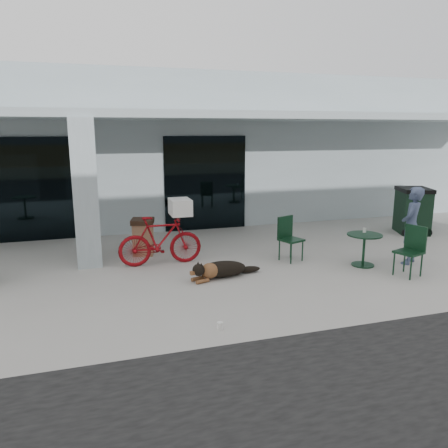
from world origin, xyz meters
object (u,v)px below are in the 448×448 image
object	(u,v)px
bicycle	(160,241)
trash_receptacle	(143,237)
cafe_table_far	(364,250)
person	(411,226)
cafe_chair_far_b	(409,252)
dog	(222,268)
wheeled_bin	(413,210)
cafe_chair_far_a	(291,239)

from	to	relation	value
bicycle	trash_receptacle	bearing A→B (deg)	16.51
cafe_table_far	person	size ratio (longest dim) A/B	0.44
cafe_chair_far_b	trash_receptacle	bearing A→B (deg)	-141.14
trash_receptacle	dog	bearing A→B (deg)	-58.58
cafe_table_far	person	world-z (taller)	person
dog	cafe_table_far	xyz separation A→B (m)	(3.14, -0.15, 0.16)
bicycle	trash_receptacle	size ratio (longest dim) A/B	2.10
cafe_chair_far_b	wheeled_bin	size ratio (longest dim) A/B	0.79
person	trash_receptacle	bearing A→B (deg)	-59.84
bicycle	person	xyz separation A→B (m)	(5.21, -1.50, 0.31)
cafe_chair_far_b	trash_receptacle	size ratio (longest dim) A/B	1.18
person	wheeled_bin	xyz separation A→B (m)	(2.08, 2.40, -0.20)
cafe_table_far	dog	bearing A→B (deg)	177.22
cafe_chair_far_a	cafe_chair_far_b	size ratio (longest dim) A/B	0.98
bicycle	cafe_table_far	bearing A→B (deg)	-107.80
trash_receptacle	bicycle	bearing A→B (deg)	-73.70
bicycle	cafe_chair_far_a	distance (m)	2.88
wheeled_bin	cafe_table_far	bearing A→B (deg)	-124.03
cafe_chair_far_a	person	distance (m)	2.59
cafe_chair_far_b	person	distance (m)	0.99
person	wheeled_bin	size ratio (longest dim) A/B	1.31
dog	wheeled_bin	world-z (taller)	wheeled_bin
person	wheeled_bin	distance (m)	3.18
cafe_table_far	wheeled_bin	world-z (taller)	wheeled_bin
cafe_chair_far_b	cafe_chair_far_a	bearing A→B (deg)	-151.39
bicycle	cafe_table_far	size ratio (longest dim) A/B	2.42
trash_receptacle	wheeled_bin	size ratio (longest dim) A/B	0.67
dog	trash_receptacle	size ratio (longest dim) A/B	1.34
bicycle	trash_receptacle	distance (m)	0.94
dog	cafe_chair_far_b	size ratio (longest dim) A/B	1.13
dog	cafe_table_far	size ratio (longest dim) A/B	1.54
dog	cafe_table_far	bearing A→B (deg)	-19.75
person	trash_receptacle	world-z (taller)	person
dog	cafe_chair_far_b	distance (m)	3.73
trash_receptacle	wheeled_bin	world-z (taller)	wheeled_bin
cafe_chair_far_a	cafe_chair_far_b	bearing A→B (deg)	-62.97
dog	wheeled_bin	size ratio (longest dim) A/B	0.89
person	cafe_chair_far_a	bearing A→B (deg)	-57.69
dog	person	bearing A→B (deg)	-21.06
bicycle	cafe_chair_far_b	xyz separation A→B (m)	(4.60, -2.20, -0.03)
dog	wheeled_bin	bearing A→B (deg)	1.54
cafe_chair_far_b	wheeled_bin	xyz separation A→B (m)	(2.69, 3.10, 0.14)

